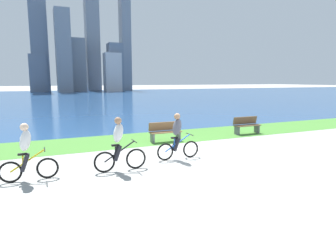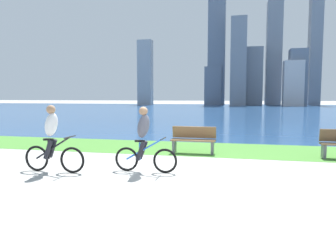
% 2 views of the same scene
% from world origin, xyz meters
% --- Properties ---
extents(ground_plane, '(300.00, 300.00, 0.00)m').
position_xyz_m(ground_plane, '(0.00, 0.00, 0.00)').
color(ground_plane, '#9E9E99').
extents(grass_strip_bayside, '(120.00, 3.26, 0.01)m').
position_xyz_m(grass_strip_bayside, '(0.00, 3.66, 0.00)').
color(grass_strip_bayside, '#478433').
rests_on(grass_strip_bayside, ground).
extents(bay_water_surface, '(300.00, 70.55, 0.00)m').
position_xyz_m(bay_water_surface, '(0.00, 40.56, 0.00)').
color(bay_water_surface, navy).
rests_on(bay_water_surface, ground).
extents(cyclist_lead, '(1.64, 0.52, 1.66)m').
position_xyz_m(cyclist_lead, '(-0.82, -0.30, 0.83)').
color(cyclist_lead, black).
rests_on(cyclist_lead, ground).
extents(cyclist_trailing, '(1.67, 0.52, 1.70)m').
position_xyz_m(cyclist_trailing, '(-3.07, -0.82, 0.84)').
color(cyclist_trailing, black).
rests_on(cyclist_trailing, ground).
extents(bench_near_path, '(1.50, 0.47, 0.90)m').
position_xyz_m(bench_near_path, '(-0.01, 2.71, 0.45)').
color(bench_near_path, brown).
rests_on(bench_near_path, ground).
extents(city_skyline_far_shore, '(40.87, 10.70, 27.64)m').
position_xyz_m(city_skyline_far_shore, '(4.11, 67.82, 9.14)').
color(city_skyline_far_shore, '#8C939E').
rests_on(city_skyline_far_shore, ground).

